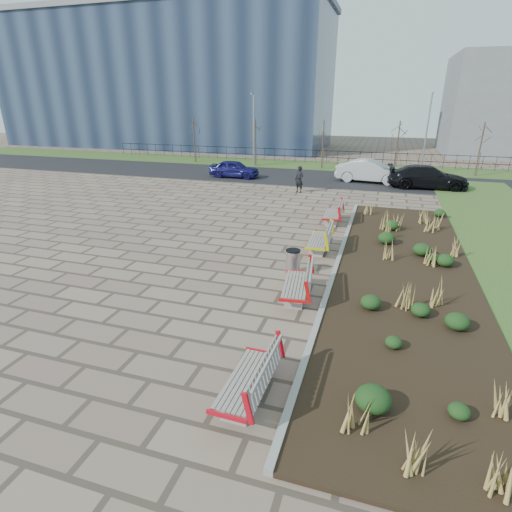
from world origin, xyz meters
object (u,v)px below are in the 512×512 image
(litter_bin, at_px, (293,262))
(car_black, at_px, (428,177))
(bench_c, at_px, (319,238))
(car_silver, at_px, (370,171))
(lamp_west, at_px, (254,131))
(car_blue, at_px, (234,169))
(bench_a, at_px, (246,377))
(bench_d, at_px, (332,212))
(bench_b, at_px, (296,283))
(lamp_east, at_px, (426,135))
(pedestrian, at_px, (299,179))

(litter_bin, relative_size, car_black, 0.17)
(bench_c, xyz_separation_m, car_silver, (1.25, 15.01, 0.31))
(bench_c, xyz_separation_m, lamp_west, (-9.00, 19.48, 2.54))
(litter_bin, bearing_deg, bench_c, 79.29)
(car_blue, bearing_deg, bench_a, -159.50)
(bench_c, bearing_deg, bench_d, 88.19)
(bench_a, bearing_deg, car_black, 79.10)
(bench_c, bearing_deg, car_silver, 83.42)
(bench_b, relative_size, car_blue, 0.56)
(litter_bin, bearing_deg, lamp_west, 111.15)
(car_blue, height_order, lamp_east, lamp_east)
(bench_a, distance_m, bench_c, 8.88)
(bench_b, distance_m, lamp_west, 25.54)
(car_silver, relative_size, lamp_west, 0.80)
(bench_c, xyz_separation_m, bench_d, (0.00, 4.07, 0.00))
(bench_b, xyz_separation_m, car_silver, (1.25, 19.30, 0.31))
(car_blue, bearing_deg, car_black, -89.68)
(car_black, height_order, lamp_west, lamp_west)
(lamp_west, bearing_deg, bench_c, -65.21)
(lamp_west, relative_size, lamp_east, 1.00)
(bench_a, height_order, lamp_west, lamp_west)
(bench_b, relative_size, litter_bin, 2.46)
(car_blue, relative_size, lamp_west, 0.63)
(lamp_west, bearing_deg, car_silver, -23.55)
(bench_a, distance_m, car_silver, 23.93)
(lamp_east, bearing_deg, bench_d, -107.97)
(car_blue, height_order, car_black, car_black)
(bench_a, height_order, bench_c, same)
(bench_a, xyz_separation_m, lamp_west, (-9.00, 28.37, 2.54))
(litter_bin, relative_size, pedestrian, 0.51)
(bench_a, relative_size, car_silver, 0.44)
(lamp_west, bearing_deg, car_black, -21.19)
(litter_bin, distance_m, lamp_east, 22.84)
(car_blue, height_order, car_silver, car_silver)
(bench_a, height_order, lamp_east, lamp_east)
(lamp_west, bearing_deg, car_blue, -87.36)
(bench_c, xyz_separation_m, pedestrian, (-2.93, 10.21, 0.34))
(lamp_west, bearing_deg, bench_b, -69.26)
(bench_c, relative_size, litter_bin, 2.46)
(pedestrian, height_order, lamp_west, lamp_west)
(litter_bin, distance_m, lamp_west, 23.76)
(lamp_east, bearing_deg, car_silver, -129.99)
(bench_c, height_order, pedestrian, pedestrian)
(bench_d, bearing_deg, lamp_east, 69.53)
(litter_bin, distance_m, car_blue, 18.35)
(car_blue, bearing_deg, lamp_west, 2.10)
(lamp_west, bearing_deg, bench_a, -72.40)
(car_blue, xyz_separation_m, lamp_west, (-0.26, 5.64, 2.38))
(bench_a, xyz_separation_m, pedestrian, (-2.93, 19.10, 0.34))
(pedestrian, bearing_deg, litter_bin, -54.12)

